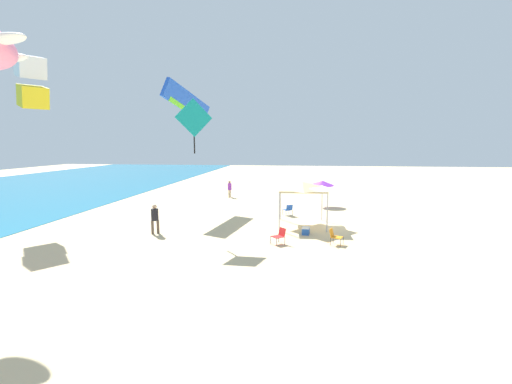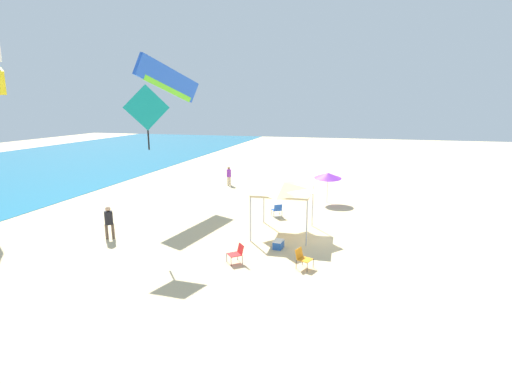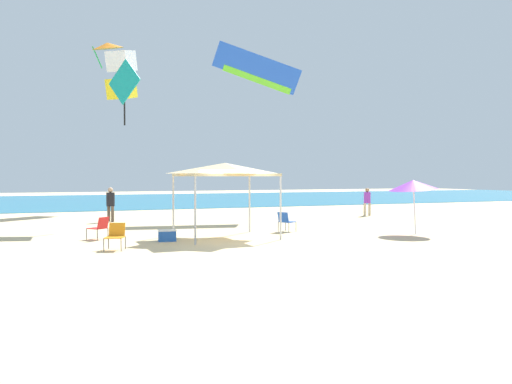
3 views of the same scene
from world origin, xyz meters
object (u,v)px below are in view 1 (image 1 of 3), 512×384
at_px(canopy_tent, 302,186).
at_px(kite_diamond_teal, 194,120).
at_px(cooler_box, 306,231).
at_px(kite_box_white, 32,82).
at_px(beach_umbrella, 322,183).
at_px(person_by_tent, 155,217).
at_px(folding_chair_near_cooler, 335,236).
at_px(person_near_umbrella, 230,188).
at_px(folding_chair_right_of_tent, 288,209).
at_px(kite_parafoil_blue, 187,102).
at_px(folding_chair_left_of_tent, 280,235).

relative_size(canopy_tent, kite_diamond_teal, 1.10).
relative_size(cooler_box, kite_box_white, 0.20).
distance_m(beach_umbrella, person_by_tent, 14.43).
height_order(folding_chair_near_cooler, person_near_umbrella, person_near_umbrella).
distance_m(folding_chair_near_cooler, kite_box_white, 20.31).
height_order(folding_chair_right_of_tent, person_by_tent, person_by_tent).
bearing_deg(folding_chair_right_of_tent, cooler_box, 72.92).
bearing_deg(folding_chair_near_cooler, person_near_umbrella, 50.97).
bearing_deg(folding_chair_near_cooler, folding_chair_right_of_tent, 41.73).
xyz_separation_m(canopy_tent, folding_chair_near_cooler, (-4.12, -1.64, -2.02)).
height_order(cooler_box, kite_box_white, kite_box_white).
bearing_deg(folding_chair_near_cooler, beach_umbrella, 21.24).
xyz_separation_m(person_by_tent, kite_box_white, (1.67, 8.30, 7.89)).
xyz_separation_m(person_near_umbrella, kite_parafoil_blue, (-5.96, 2.11, 7.37)).
relative_size(folding_chair_right_of_tent, kite_parafoil_blue, 0.17).
relative_size(canopy_tent, folding_chair_left_of_tent, 4.06).
xyz_separation_m(kite_box_white, kite_parafoil_blue, (6.42, -7.73, -0.59)).
bearing_deg(cooler_box, kite_parafoil_blue, 52.01).
bearing_deg(cooler_box, person_near_umbrella, 28.23).
height_order(cooler_box, person_by_tent, person_by_tent).
distance_m(folding_chair_left_of_tent, cooler_box, 2.55).
xyz_separation_m(person_by_tent, kite_parafoil_blue, (8.09, 0.57, 7.30)).
relative_size(kite_diamond_teal, kite_parafoil_blue, 0.65).
xyz_separation_m(cooler_box, person_by_tent, (-0.95, 8.57, 0.80)).
relative_size(beach_umbrella, person_near_umbrella, 1.38).
height_order(canopy_tent, person_near_umbrella, canopy_tent).
relative_size(canopy_tent, kite_box_white, 0.99).
distance_m(folding_chair_near_cooler, kite_diamond_teal, 9.83).
height_order(person_near_umbrella, kite_diamond_teal, kite_diamond_teal).
height_order(folding_chair_left_of_tent, kite_diamond_teal, kite_diamond_teal).
height_order(folding_chair_right_of_tent, person_near_umbrella, person_near_umbrella).
bearing_deg(kite_parafoil_blue, kite_box_white, 152.60).
xyz_separation_m(folding_chair_right_of_tent, kite_box_white, (-4.40, 15.72, 8.42)).
relative_size(kite_diamond_teal, kite_box_white, 0.90).
bearing_deg(cooler_box, folding_chair_left_of_tent, 146.95).
bearing_deg(folding_chair_right_of_tent, kite_box_white, -14.18).
xyz_separation_m(folding_chair_left_of_tent, folding_chair_right_of_tent, (7.25, -0.23, 0.00)).
height_order(canopy_tent, folding_chair_left_of_tent, canopy_tent).
xyz_separation_m(person_near_umbrella, kite_diamond_teal, (-13.65, -0.77, 5.51)).
relative_size(canopy_tent, folding_chair_near_cooler, 4.06).
distance_m(canopy_tent, person_near_umbrella, 12.94).
height_order(cooler_box, kite_diamond_teal, kite_diamond_teal).
height_order(beach_umbrella, person_by_tent, beach_umbrella).
height_order(kite_diamond_teal, kite_parafoil_blue, kite_parafoil_blue).
bearing_deg(cooler_box, beach_umbrella, -9.05).
height_order(folding_chair_right_of_tent, cooler_box, folding_chair_right_of_tent).
height_order(beach_umbrella, folding_chair_right_of_tent, beach_umbrella).
relative_size(canopy_tent, folding_chair_right_of_tent, 4.06).
bearing_deg(kite_diamond_teal, folding_chair_left_of_tent, -45.32).
relative_size(beach_umbrella, folding_chair_right_of_tent, 2.69).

